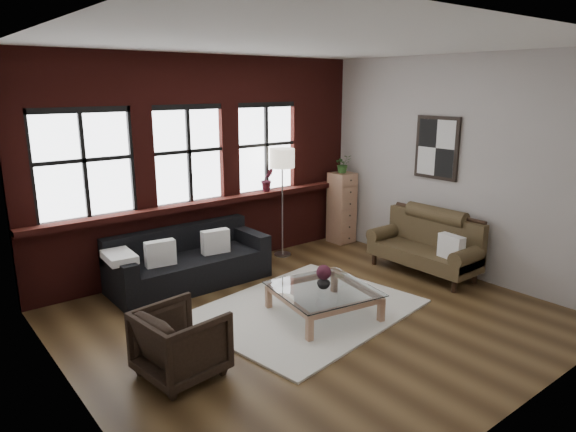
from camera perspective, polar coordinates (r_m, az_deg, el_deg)
floor at (r=6.40m, az=2.70°, el=-11.22°), size 5.50×5.50×0.00m
ceiling at (r=5.80m, az=3.09°, el=18.67°), size 5.50×5.50×0.00m
wall_back at (r=7.91m, az=-9.22°, el=5.71°), size 5.50×0.00×5.50m
wall_front at (r=4.40m, az=24.95°, el=-2.32°), size 5.50×0.00×5.50m
wall_left at (r=4.61m, az=-23.74°, el=-1.47°), size 0.00×5.00×5.00m
wall_right at (r=7.96m, az=17.98°, el=5.25°), size 0.00×5.00×5.00m
brick_backwall at (r=7.86m, az=-9.01°, el=5.66°), size 5.50×0.12×3.20m
sill_ledge at (r=7.89m, az=-8.52°, el=1.57°), size 5.50×0.30×0.08m
window_left at (r=7.15m, az=-21.76°, el=5.19°), size 1.38×0.10×1.50m
window_mid at (r=7.71m, az=-11.03°, el=6.53°), size 1.38×0.10×1.50m
window_right at (r=8.44m, az=-2.54°, el=7.44°), size 1.38×0.10×1.50m
wall_poster at (r=8.07m, az=16.22°, el=7.29°), size 0.05×0.74×0.94m
shag_rug at (r=6.58m, az=2.02°, el=-10.34°), size 2.90×2.43×0.03m
dark_sofa at (r=7.38m, az=-10.89°, el=-4.57°), size 2.22×0.90×0.80m
pillow_a at (r=7.04m, az=-14.01°, el=-4.03°), size 0.41×0.19×0.34m
pillow_b at (r=7.41m, az=-8.07°, el=-2.83°), size 0.42×0.19×0.34m
vintage_settee at (r=7.91m, az=14.83°, el=-3.11°), size 0.76×1.70×0.91m
pillow_settee at (r=7.54m, az=17.68°, el=-3.29°), size 0.18×0.39×0.34m
armchair at (r=5.21m, az=-11.80°, el=-13.61°), size 0.84×0.82×0.69m
coffee_table at (r=6.39m, az=3.93°, el=-9.55°), size 1.29×1.29×0.38m
vase at (r=6.28m, az=3.97°, el=-7.29°), size 0.17×0.17×0.17m
flowers at (r=6.24m, az=3.99°, el=-6.26°), size 0.18×0.18×0.18m
drawer_chest at (r=9.24m, az=5.98°, el=0.93°), size 0.39×0.39×1.26m
potted_plant_top at (r=9.10m, az=6.11°, el=5.78°), size 0.35×0.32×0.32m
floor_lamp at (r=8.36m, az=-0.64°, el=1.92°), size 0.40×0.40×1.93m
sill_plant at (r=8.37m, az=-2.30°, el=4.08°), size 0.24×0.20×0.38m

